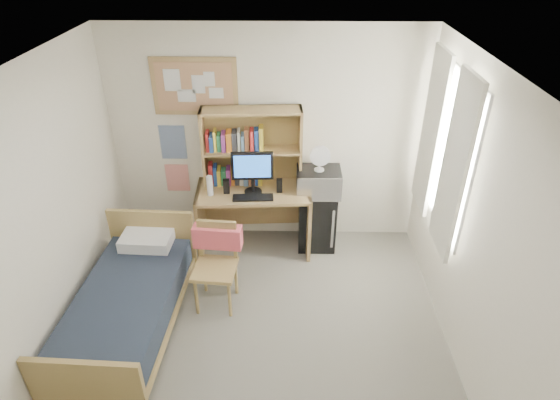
{
  "coord_description": "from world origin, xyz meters",
  "views": [
    {
      "loc": [
        0.26,
        -2.91,
        3.5
      ],
      "look_at": [
        0.17,
        1.2,
        1.02
      ],
      "focal_mm": 30.0,
      "sensor_mm": 36.0,
      "label": 1
    }
  ],
  "objects_px": {
    "bed": "(128,311)",
    "monitor": "(252,173)",
    "microwave": "(319,182)",
    "bulletin_board": "(195,87)",
    "desk": "(254,219)",
    "speaker_right": "(279,186)",
    "desk_fan": "(320,159)",
    "speaker_left": "(226,186)",
    "mini_fridge": "(317,218)",
    "desk_chair": "(215,269)"
  },
  "relations": [
    {
      "from": "speaker_right",
      "to": "monitor",
      "type": "bearing_deg",
      "value": -180.0
    },
    {
      "from": "bed",
      "to": "microwave",
      "type": "xyz_separation_m",
      "value": [
        1.88,
        1.46,
        0.65
      ]
    },
    {
      "from": "desk",
      "to": "desk_chair",
      "type": "distance_m",
      "value": 1.05
    },
    {
      "from": "bulletin_board",
      "to": "desk",
      "type": "bearing_deg",
      "value": -27.71
    },
    {
      "from": "monitor",
      "to": "speaker_left",
      "type": "relative_size",
      "value": 3.0
    },
    {
      "from": "mini_fridge",
      "to": "monitor",
      "type": "bearing_deg",
      "value": -169.07
    },
    {
      "from": "desk",
      "to": "monitor",
      "type": "height_order",
      "value": "monitor"
    },
    {
      "from": "desk",
      "to": "speaker_right",
      "type": "height_order",
      "value": "speaker_right"
    },
    {
      "from": "desk",
      "to": "desk_fan",
      "type": "relative_size",
      "value": 4.59
    },
    {
      "from": "mini_fridge",
      "to": "desk_chair",
      "type": "bearing_deg",
      "value": -135.26
    },
    {
      "from": "desk_fan",
      "to": "speaker_left",
      "type": "bearing_deg",
      "value": -172.3
    },
    {
      "from": "microwave",
      "to": "desk_chair",
      "type": "bearing_deg",
      "value": -135.8
    },
    {
      "from": "mini_fridge",
      "to": "monitor",
      "type": "xyz_separation_m",
      "value": [
        -0.75,
        -0.15,
        0.69
      ]
    },
    {
      "from": "microwave",
      "to": "speaker_left",
      "type": "bearing_deg",
      "value": -172.3
    },
    {
      "from": "speaker_right",
      "to": "desk_fan",
      "type": "bearing_deg",
      "value": 10.19
    },
    {
      "from": "monitor",
      "to": "speaker_right",
      "type": "bearing_deg",
      "value": 0.0
    },
    {
      "from": "bulletin_board",
      "to": "monitor",
      "type": "relative_size",
      "value": 1.9
    },
    {
      "from": "speaker_right",
      "to": "bulletin_board",
      "type": "bearing_deg",
      "value": 154.76
    },
    {
      "from": "microwave",
      "to": "desk_fan",
      "type": "height_order",
      "value": "desk_fan"
    },
    {
      "from": "microwave",
      "to": "mini_fridge",
      "type": "bearing_deg",
      "value": 90.0
    },
    {
      "from": "desk_chair",
      "to": "desk_fan",
      "type": "bearing_deg",
      "value": 49.32
    },
    {
      "from": "desk_fan",
      "to": "desk_chair",
      "type": "bearing_deg",
      "value": -135.8
    },
    {
      "from": "bed",
      "to": "speaker_right",
      "type": "distance_m",
      "value": 2.07
    },
    {
      "from": "monitor",
      "to": "speaker_right",
      "type": "relative_size",
      "value": 3.16
    },
    {
      "from": "bed",
      "to": "monitor",
      "type": "xyz_separation_m",
      "value": [
        1.13,
        1.33,
        0.82
      ]
    },
    {
      "from": "bulletin_board",
      "to": "desk_chair",
      "type": "distance_m",
      "value": 1.99
    },
    {
      "from": "desk",
      "to": "mini_fridge",
      "type": "distance_m",
      "value": 0.76
    },
    {
      "from": "bed",
      "to": "speaker_left",
      "type": "relative_size",
      "value": 10.88
    },
    {
      "from": "desk",
      "to": "desk_chair",
      "type": "relative_size",
      "value": 1.42
    },
    {
      "from": "desk",
      "to": "microwave",
      "type": "relative_size",
      "value": 2.6
    },
    {
      "from": "monitor",
      "to": "speaker_right",
      "type": "distance_m",
      "value": 0.34
    },
    {
      "from": "desk",
      "to": "desk_fan",
      "type": "xyz_separation_m",
      "value": [
        0.75,
        0.07,
        0.77
      ]
    },
    {
      "from": "speaker_left",
      "to": "desk_fan",
      "type": "bearing_deg",
      "value": 4.44
    },
    {
      "from": "monitor",
      "to": "desk",
      "type": "bearing_deg",
      "value": 90.0
    },
    {
      "from": "bed",
      "to": "speaker_left",
      "type": "height_order",
      "value": "speaker_left"
    },
    {
      "from": "desk",
      "to": "mini_fridge",
      "type": "relative_size",
      "value": 1.75
    },
    {
      "from": "desk_chair",
      "to": "speaker_right",
      "type": "xyz_separation_m",
      "value": [
        0.63,
        0.95,
        0.44
      ]
    },
    {
      "from": "mini_fridge",
      "to": "desk_fan",
      "type": "height_order",
      "value": "desk_fan"
    },
    {
      "from": "desk",
      "to": "mini_fridge",
      "type": "bearing_deg",
      "value": 3.17
    },
    {
      "from": "bed",
      "to": "monitor",
      "type": "bearing_deg",
      "value": 52.05
    },
    {
      "from": "bulletin_board",
      "to": "mini_fridge",
      "type": "xyz_separation_m",
      "value": [
        1.38,
        -0.24,
        -1.55
      ]
    },
    {
      "from": "desk_chair",
      "to": "microwave",
      "type": "bearing_deg",
      "value": 49.32
    },
    {
      "from": "desk",
      "to": "speaker_right",
      "type": "distance_m",
      "value": 0.58
    },
    {
      "from": "bulletin_board",
      "to": "mini_fridge",
      "type": "bearing_deg",
      "value": -10.0
    },
    {
      "from": "desk",
      "to": "bed",
      "type": "relative_size",
      "value": 0.73
    },
    {
      "from": "monitor",
      "to": "microwave",
      "type": "distance_m",
      "value": 0.78
    },
    {
      "from": "bed",
      "to": "monitor",
      "type": "height_order",
      "value": "monitor"
    },
    {
      "from": "bulletin_board",
      "to": "microwave",
      "type": "xyz_separation_m",
      "value": [
        1.38,
        -0.26,
        -1.02
      ]
    },
    {
      "from": "desk_chair",
      "to": "speaker_right",
      "type": "bearing_deg",
      "value": 61.3
    },
    {
      "from": "speaker_left",
      "to": "mini_fridge",
      "type": "bearing_deg",
      "value": 5.51
    }
  ]
}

